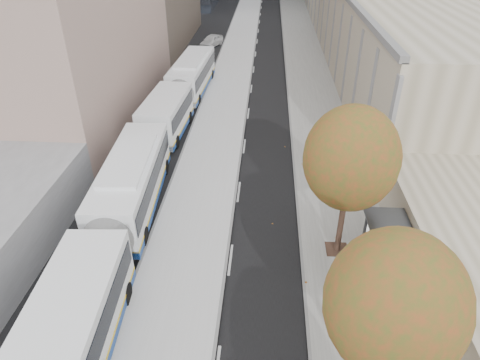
# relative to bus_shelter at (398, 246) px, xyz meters

# --- Properties ---
(bus_platform) EXTENTS (4.25, 150.00, 0.15)m
(bus_platform) POSITION_rel_bus_shelter_xyz_m (-9.56, 24.04, -2.11)
(bus_platform) COLOR silver
(bus_platform) RESTS_ON ground
(sidewalk) EXTENTS (4.75, 150.00, 0.08)m
(sidewalk) POSITION_rel_bus_shelter_xyz_m (-1.56, 24.04, -2.15)
(sidewalk) COLOR gray
(sidewalk) RESTS_ON ground
(bus_shelter) EXTENTS (1.90, 4.40, 2.53)m
(bus_shelter) POSITION_rel_bus_shelter_xyz_m (0.00, 0.00, 0.00)
(bus_shelter) COLOR #383A3F
(bus_shelter) RESTS_ON sidewalk
(tree_b) EXTENTS (4.00, 4.00, 6.97)m
(tree_b) POSITION_rel_bus_shelter_xyz_m (-2.09, -5.96, 2.85)
(tree_b) COLOR black
(tree_b) RESTS_ON sidewalk
(tree_c) EXTENTS (4.20, 4.20, 7.28)m
(tree_c) POSITION_rel_bus_shelter_xyz_m (-2.09, 2.04, 3.06)
(tree_c) COLOR black
(tree_c) RESTS_ON sidewalk
(bus_near) EXTENTS (3.63, 17.91, 2.97)m
(bus_near) POSITION_rel_bus_shelter_xyz_m (-12.93, 1.28, -0.57)
(bus_near) COLOR white
(bus_near) RESTS_ON ground
(bus_far) EXTENTS (3.42, 17.89, 2.96)m
(bus_far) POSITION_rel_bus_shelter_xyz_m (-13.00, 20.07, -0.57)
(bus_far) COLOR white
(bus_far) RESTS_ON ground
(distant_car) EXTENTS (2.98, 4.49, 1.42)m
(distant_car) POSITION_rel_bus_shelter_xyz_m (-13.03, 40.21, -1.48)
(distant_car) COLOR #BBBBBB
(distant_car) RESTS_ON ground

